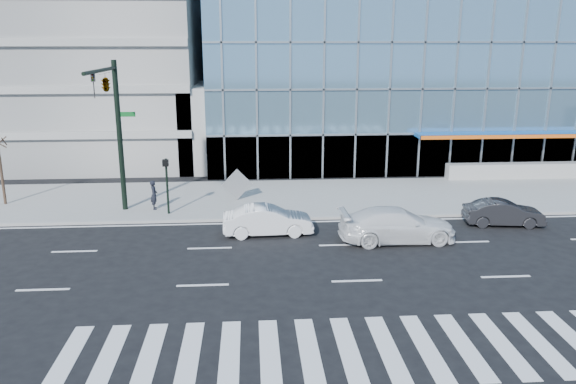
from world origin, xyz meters
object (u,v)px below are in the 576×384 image
at_px(white_sedan, 268,220).
at_px(pedestrian, 154,195).
at_px(white_suv, 397,225).
at_px(dark_sedan, 504,213).
at_px(tilted_panel, 237,184).
at_px(traffic_signal, 110,102).
at_px(ped_signal_post, 167,178).

xyz_separation_m(white_sedan, pedestrian, (-6.08, 4.20, 0.24)).
distance_m(white_suv, dark_sedan, 6.31).
height_order(white_sedan, tilted_panel, tilted_panel).
bearing_deg(white_suv, tilted_panel, 45.26).
bearing_deg(traffic_signal, tilted_panel, 25.26).
relative_size(white_suv, tilted_panel, 4.19).
bearing_deg(tilted_panel, white_sedan, -88.71).
relative_size(white_suv, pedestrian, 3.39).
relative_size(pedestrian, tilted_panel, 1.24).
height_order(traffic_signal, pedestrian, traffic_signal).
bearing_deg(white_sedan, tilted_panel, 12.90).
bearing_deg(traffic_signal, pedestrian, 39.66).
height_order(white_suv, white_sedan, white_suv).
bearing_deg(traffic_signal, ped_signal_post, 8.52).
xyz_separation_m(ped_signal_post, tilted_panel, (3.61, 2.51, -1.07)).
height_order(ped_signal_post, white_suv, ped_signal_post).
relative_size(ped_signal_post, dark_sedan, 0.76).
relative_size(white_sedan, tilted_panel, 3.32).
distance_m(white_sedan, tilted_panel, 5.97).
height_order(traffic_signal, dark_sedan, traffic_signal).
distance_m(traffic_signal, tilted_panel, 8.46).
distance_m(white_sedan, pedestrian, 7.39).
xyz_separation_m(traffic_signal, tilted_panel, (6.11, 2.88, -5.10)).
xyz_separation_m(dark_sedan, pedestrian, (-18.08, 3.58, 0.31)).
relative_size(white_suv, dark_sedan, 1.39).
relative_size(traffic_signal, ped_signal_post, 2.67).
bearing_deg(traffic_signal, white_sedan, -20.37).
xyz_separation_m(traffic_signal, pedestrian, (1.62, 1.34, -5.21)).
distance_m(traffic_signal, ped_signal_post, 4.75).
relative_size(dark_sedan, tilted_panel, 3.02).
bearing_deg(white_sedan, white_suv, -104.95).
distance_m(traffic_signal, white_suv, 15.30).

